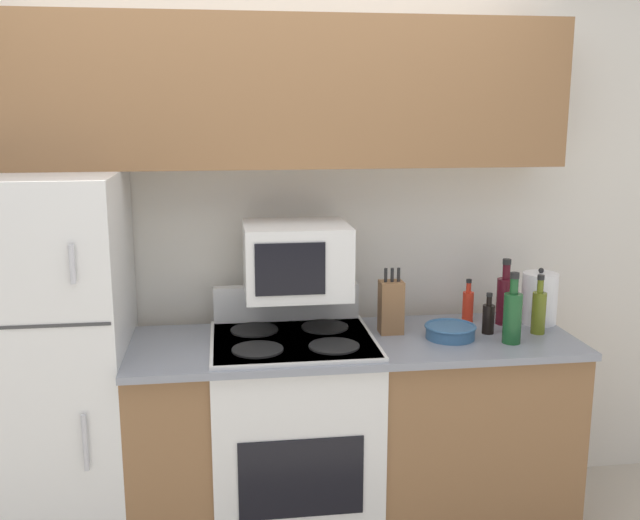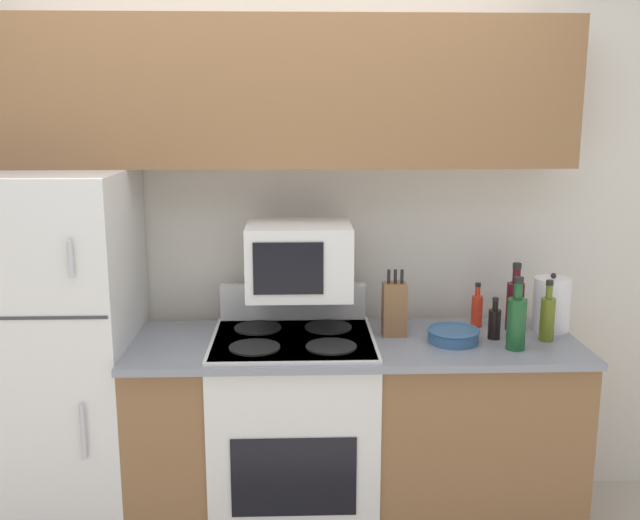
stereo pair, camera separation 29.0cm
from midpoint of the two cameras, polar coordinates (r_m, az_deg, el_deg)
name	(u,v)px [view 2 (the right image)]	position (r m, az deg, el deg)	size (l,w,h in m)	color
wall_back	(273,236)	(3.32, -1.29, 1.93)	(8.00, 0.05, 2.55)	silver
lower_cabinets	(354,438)	(3.21, 5.42, -14.02)	(1.88, 0.63, 0.90)	brown
refrigerator	(51,361)	(3.21, -18.33, -7.72)	(0.71, 0.70, 1.61)	silver
upper_cabinets	(270,93)	(3.10, -1.30, 13.20)	(2.59, 0.30, 0.62)	brown
stove	(294,435)	(3.17, 0.59, -13.88)	(0.68, 0.62, 1.08)	silver
microwave	(299,259)	(3.02, 1.05, 0.06)	(0.44, 0.38, 0.30)	silver
knife_block	(394,309)	(3.08, 8.67, -3.90)	(0.10, 0.09, 0.29)	brown
bowl	(453,335)	(3.06, 13.32, -5.91)	(0.22, 0.22, 0.06)	#335B84
bottle_olive_oil	(547,317)	(3.18, 20.28, -4.33)	(0.06, 0.06, 0.26)	#5B6619
bottle_wine_red	(515,304)	(3.28, 17.81, -3.38)	(0.08, 0.08, 0.30)	#470F19
bottle_hot_sauce	(477,309)	(3.29, 14.94, -3.88)	(0.05, 0.05, 0.20)	red
bottle_soy_sauce	(494,323)	(3.14, 16.39, -4.87)	(0.05, 0.05, 0.18)	black
bottle_wine_green	(516,321)	(3.02, 18.15, -4.71)	(0.08, 0.08, 0.30)	#194C23
kettle	(552,304)	(3.33, 20.45, -3.36)	(0.16, 0.16, 0.26)	white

